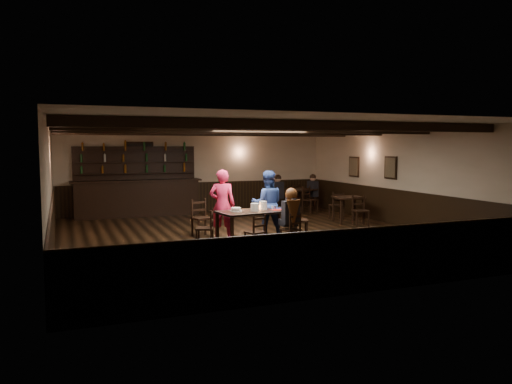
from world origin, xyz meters
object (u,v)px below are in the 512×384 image
object	(u,v)px
chair_near_right	(293,227)
woman_pink	(222,205)
cake	(236,210)
chair_near_left	(257,230)
bar_counter	(137,193)
man_blue	(267,204)
dining_table	(257,214)

from	to	relation	value
chair_near_right	woman_pink	xyz separation A→B (m)	(-1.15, 1.46, 0.38)
chair_near_right	cake	bearing A→B (deg)	143.32
chair_near_left	chair_near_right	xyz separation A→B (m)	(0.84, 0.01, -0.00)
chair_near_left	cake	distance (m)	0.88
chair_near_left	bar_counter	distance (m)	6.48
woman_pink	bar_counter	size ratio (longest dim) A/B	0.42
bar_counter	man_blue	bearing A→B (deg)	-63.34
chair_near_left	chair_near_right	distance (m)	0.84
dining_table	chair_near_right	distance (m)	0.95
dining_table	woman_pink	xyz separation A→B (m)	(-0.59, 0.71, 0.15)
woman_pink	man_blue	world-z (taller)	woman_pink
man_blue	bar_counter	size ratio (longest dim) A/B	0.40
chair_near_left	bar_counter	world-z (taller)	bar_counter
woman_pink	bar_counter	xyz separation A→B (m)	(-1.30, 4.80, -0.11)
woman_pink	man_blue	bearing A→B (deg)	-162.27
woman_pink	man_blue	xyz separation A→B (m)	(1.14, -0.05, -0.02)
chair_near_left	cake	xyz separation A→B (m)	(-0.20, 0.78, 0.34)
dining_table	woman_pink	world-z (taller)	woman_pink
chair_near_left	man_blue	world-z (taller)	man_blue
dining_table	bar_counter	xyz separation A→B (m)	(-1.89, 5.52, 0.04)
man_blue	woman_pink	bearing A→B (deg)	14.52
man_blue	cake	distance (m)	1.21
woman_pink	bar_counter	distance (m)	4.98
chair_near_right	woman_pink	bearing A→B (deg)	128.20
chair_near_right	bar_counter	world-z (taller)	bar_counter
chair_near_left	woman_pink	xyz separation A→B (m)	(-0.30, 1.47, 0.38)
dining_table	bar_counter	size ratio (longest dim) A/B	0.46
chair_near_right	bar_counter	bearing A→B (deg)	111.32
cake	man_blue	bearing A→B (deg)	31.56
dining_table	chair_near_right	size ratio (longest dim) A/B	2.40
dining_table	chair_near_left	distance (m)	0.84
bar_counter	chair_near_right	bearing A→B (deg)	-68.68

